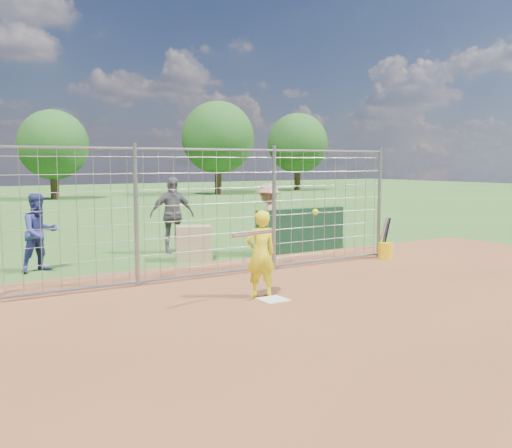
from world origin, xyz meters
TOP-DOWN VIEW (x-y plane):
  - ground at (0.00, 0.00)m, footprint 100.00×100.00m
  - infield_dirt at (0.00, -3.00)m, footprint 18.00×18.00m
  - home_plate at (0.00, -0.20)m, footprint 0.43×0.43m
  - dugout_wall at (3.40, 3.60)m, footprint 2.60×0.20m
  - batter at (-0.05, 0.10)m, footprint 0.58×0.42m
  - bystander_a at (-2.69, 4.40)m, footprint 0.93×0.81m
  - bystander_b at (0.62, 5.22)m, footprint 1.17×0.63m
  - bystander_c at (2.61, 3.89)m, footprint 1.29×1.16m
  - equipment_bin at (0.60, 3.97)m, footprint 0.95×0.82m
  - equipment_in_play at (-0.10, -0.22)m, footprint 1.81×0.31m
  - bucket_with_bats at (4.49, 1.76)m, footprint 0.34×0.37m
  - backstop_fence at (0.00, 2.00)m, footprint 9.08×0.08m
  - tree_line at (3.13, 28.13)m, footprint 44.66×6.72m

SIDE VIEW (x-z plane):
  - ground at x=0.00m, z-range 0.00..0.00m
  - infield_dirt at x=0.00m, z-range 0.01..0.01m
  - home_plate at x=0.00m, z-range 0.00..0.02m
  - bucket_with_bats at x=4.49m, z-range -0.24..0.73m
  - equipment_bin at x=0.60m, z-range 0.00..0.80m
  - dugout_wall at x=3.40m, z-range 0.00..1.10m
  - batter at x=-0.05m, z-range 0.00..1.46m
  - bystander_a at x=-2.69m, z-range 0.00..1.63m
  - bystander_c at x=2.61m, z-range 0.00..1.74m
  - bystander_b at x=0.62m, z-range 0.00..1.90m
  - equipment_in_play at x=-0.10m, z-range 1.03..1.38m
  - backstop_fence at x=0.00m, z-range -0.04..2.56m
  - tree_line at x=3.13m, z-range 0.47..6.95m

